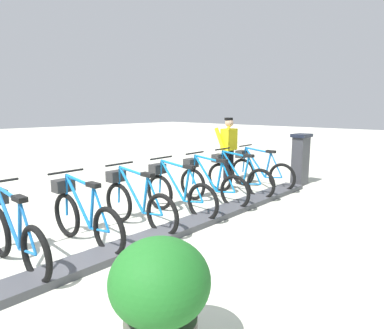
% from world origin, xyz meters
% --- Properties ---
extents(ground_plane, '(60.00, 60.00, 0.00)m').
position_xyz_m(ground_plane, '(0.00, 0.00, 0.00)').
color(ground_plane, beige).
extents(dock_rail_base, '(0.44, 10.04, 0.10)m').
position_xyz_m(dock_rail_base, '(0.00, 0.00, 0.05)').
color(dock_rail_base, '#47474C').
rests_on(dock_rail_base, ground).
extents(payment_kiosk, '(0.36, 0.52, 1.28)m').
position_xyz_m(payment_kiosk, '(0.05, -5.41, 0.67)').
color(payment_kiosk, '#38383D').
rests_on(payment_kiosk, ground).
extents(bike_docked_0, '(1.72, 0.54, 1.02)m').
position_xyz_m(bike_docked_0, '(0.62, -4.42, 0.43)').
color(bike_docked_0, black).
rests_on(bike_docked_0, ground).
extents(bike_docked_1, '(1.72, 0.54, 1.02)m').
position_xyz_m(bike_docked_1, '(0.62, -3.50, 0.43)').
color(bike_docked_1, black).
rests_on(bike_docked_1, ground).
extents(bike_docked_2, '(1.72, 0.54, 1.02)m').
position_xyz_m(bike_docked_2, '(0.62, -2.57, 0.43)').
color(bike_docked_2, black).
rests_on(bike_docked_2, ground).
extents(bike_docked_3, '(1.72, 0.54, 1.02)m').
position_xyz_m(bike_docked_3, '(0.62, -1.65, 0.43)').
color(bike_docked_3, black).
rests_on(bike_docked_3, ground).
extents(bike_docked_4, '(1.72, 0.54, 1.02)m').
position_xyz_m(bike_docked_4, '(0.62, -0.72, 0.43)').
color(bike_docked_4, black).
rests_on(bike_docked_4, ground).
extents(bike_docked_5, '(1.72, 0.54, 1.02)m').
position_xyz_m(bike_docked_5, '(0.62, 0.20, 0.43)').
color(bike_docked_5, black).
rests_on(bike_docked_5, ground).
extents(bike_docked_6, '(1.72, 0.54, 1.02)m').
position_xyz_m(bike_docked_6, '(0.62, 1.13, 0.43)').
color(bike_docked_6, black).
rests_on(bike_docked_6, ground).
extents(worker_near_rack, '(0.46, 0.62, 1.66)m').
position_xyz_m(worker_near_rack, '(1.66, -4.58, 0.91)').
color(worker_near_rack, white).
rests_on(worker_near_rack, ground).
extents(planter_bush, '(0.76, 0.76, 0.97)m').
position_xyz_m(planter_bush, '(-1.81, 0.95, 0.54)').
color(planter_bush, '#59544C').
rests_on(planter_bush, ground).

